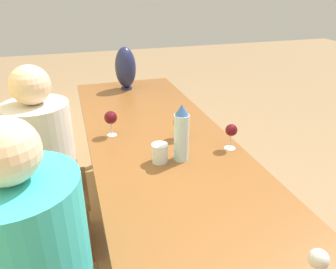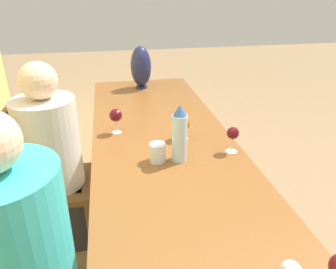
{
  "view_description": "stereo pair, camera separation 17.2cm",
  "coord_description": "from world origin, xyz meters",
  "px_view_note": "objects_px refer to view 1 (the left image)",
  "views": [
    {
      "loc": [
        -1.3,
        0.46,
        1.61
      ],
      "look_at": [
        0.19,
        0.0,
        0.87
      ],
      "focal_mm": 35.0,
      "sensor_mm": 36.0,
      "label": 1
    },
    {
      "loc": [
        -1.34,
        0.29,
        1.61
      ],
      "look_at": [
        0.19,
        0.0,
        0.87
      ],
      "focal_mm": 35.0,
      "sensor_mm": 36.0,
      "label": 2
    }
  ],
  "objects_px": {
    "water_tumbler": "(160,153)",
    "wine_glass_3": "(111,118)",
    "vase": "(126,68)",
    "wine_glass_2": "(231,131)",
    "chair_far": "(35,185)",
    "wine_glass_7": "(180,123)",
    "water_bottle": "(181,134)",
    "person_far": "(47,163)",
    "wine_glass_0": "(318,261)"
  },
  "relations": [
    {
      "from": "person_far",
      "to": "wine_glass_2",
      "type": "bearing_deg",
      "value": -109.8
    },
    {
      "from": "water_tumbler",
      "to": "wine_glass_3",
      "type": "relative_size",
      "value": 0.64
    },
    {
      "from": "chair_far",
      "to": "person_far",
      "type": "bearing_deg",
      "value": -90.0
    },
    {
      "from": "vase",
      "to": "wine_glass_3",
      "type": "relative_size",
      "value": 2.3
    },
    {
      "from": "water_bottle",
      "to": "vase",
      "type": "distance_m",
      "value": 1.27
    },
    {
      "from": "wine_glass_3",
      "to": "wine_glass_7",
      "type": "relative_size",
      "value": 1.09
    },
    {
      "from": "water_tumbler",
      "to": "wine_glass_0",
      "type": "relative_size",
      "value": 0.73
    },
    {
      "from": "wine_glass_0",
      "to": "wine_glass_3",
      "type": "distance_m",
      "value": 1.3
    },
    {
      "from": "wine_glass_3",
      "to": "person_far",
      "type": "height_order",
      "value": "person_far"
    },
    {
      "from": "wine_glass_2",
      "to": "person_far",
      "type": "xyz_separation_m",
      "value": [
        0.35,
        0.98,
        -0.22
      ]
    },
    {
      "from": "water_bottle",
      "to": "wine_glass_7",
      "type": "xyz_separation_m",
      "value": [
        0.24,
        -0.08,
        -0.05
      ]
    },
    {
      "from": "vase",
      "to": "person_far",
      "type": "bearing_deg",
      "value": 144.23
    },
    {
      "from": "water_bottle",
      "to": "wine_glass_2",
      "type": "bearing_deg",
      "value": -83.47
    },
    {
      "from": "wine_glass_0",
      "to": "wine_glass_2",
      "type": "relative_size",
      "value": 0.93
    },
    {
      "from": "wine_glass_2",
      "to": "person_far",
      "type": "distance_m",
      "value": 1.06
    },
    {
      "from": "wine_glass_0",
      "to": "wine_glass_2",
      "type": "xyz_separation_m",
      "value": [
        0.87,
        -0.16,
        0.01
      ]
    },
    {
      "from": "wine_glass_3",
      "to": "person_far",
      "type": "relative_size",
      "value": 0.12
    },
    {
      "from": "wine_glass_0",
      "to": "person_far",
      "type": "xyz_separation_m",
      "value": [
        1.23,
        0.81,
        -0.21
      ]
    },
    {
      "from": "vase",
      "to": "wine_glass_2",
      "type": "distance_m",
      "value": 1.28
    },
    {
      "from": "vase",
      "to": "wine_glass_3",
      "type": "bearing_deg",
      "value": 164.03
    },
    {
      "from": "water_tumbler",
      "to": "vase",
      "type": "height_order",
      "value": "vase"
    },
    {
      "from": "water_tumbler",
      "to": "chair_far",
      "type": "relative_size",
      "value": 0.1
    },
    {
      "from": "water_tumbler",
      "to": "wine_glass_2",
      "type": "height_order",
      "value": "wine_glass_2"
    },
    {
      "from": "wine_glass_2",
      "to": "wine_glass_7",
      "type": "distance_m",
      "value": 0.3
    },
    {
      "from": "water_bottle",
      "to": "water_tumbler",
      "type": "relative_size",
      "value": 3.07
    },
    {
      "from": "water_bottle",
      "to": "person_far",
      "type": "distance_m",
      "value": 0.83
    },
    {
      "from": "wine_glass_2",
      "to": "person_far",
      "type": "relative_size",
      "value": 0.12
    },
    {
      "from": "wine_glass_7",
      "to": "person_far",
      "type": "relative_size",
      "value": 0.11
    },
    {
      "from": "wine_glass_7",
      "to": "vase",
      "type": "bearing_deg",
      "value": 6.86
    },
    {
      "from": "water_tumbler",
      "to": "chair_far",
      "type": "height_order",
      "value": "chair_far"
    },
    {
      "from": "water_bottle",
      "to": "person_far",
      "type": "height_order",
      "value": "person_far"
    },
    {
      "from": "vase",
      "to": "chair_far",
      "type": "xyz_separation_m",
      "value": [
        -0.88,
        0.72,
        -0.44
      ]
    },
    {
      "from": "water_bottle",
      "to": "wine_glass_7",
      "type": "distance_m",
      "value": 0.25
    },
    {
      "from": "water_tumbler",
      "to": "chair_far",
      "type": "xyz_separation_m",
      "value": [
        0.38,
        0.66,
        -0.31
      ]
    },
    {
      "from": "water_tumbler",
      "to": "person_far",
      "type": "height_order",
      "value": "person_far"
    },
    {
      "from": "person_far",
      "to": "wine_glass_3",
      "type": "bearing_deg",
      "value": -89.3
    },
    {
      "from": "chair_far",
      "to": "wine_glass_7",
      "type": "bearing_deg",
      "value": -99.89
    },
    {
      "from": "water_tumbler",
      "to": "wine_glass_2",
      "type": "xyz_separation_m",
      "value": [
        0.02,
        -0.41,
        0.06
      ]
    },
    {
      "from": "wine_glass_0",
      "to": "chair_far",
      "type": "bearing_deg",
      "value": 36.42
    },
    {
      "from": "chair_far",
      "to": "wine_glass_2",
      "type": "bearing_deg",
      "value": -108.25
    },
    {
      "from": "wine_glass_3",
      "to": "chair_far",
      "type": "distance_m",
      "value": 0.6
    },
    {
      "from": "wine_glass_2",
      "to": "person_far",
      "type": "height_order",
      "value": "person_far"
    },
    {
      "from": "water_tumbler",
      "to": "wine_glass_3",
      "type": "height_order",
      "value": "wine_glass_3"
    },
    {
      "from": "water_tumbler",
      "to": "wine_glass_7",
      "type": "distance_m",
      "value": 0.3
    },
    {
      "from": "water_bottle",
      "to": "person_far",
      "type": "relative_size",
      "value": 0.25
    },
    {
      "from": "wine_glass_7",
      "to": "person_far",
      "type": "xyz_separation_m",
      "value": [
        0.15,
        0.76,
        -0.21
      ]
    },
    {
      "from": "water_bottle",
      "to": "chair_far",
      "type": "xyz_separation_m",
      "value": [
        0.39,
        0.77,
        -0.4
      ]
    },
    {
      "from": "water_bottle",
      "to": "person_far",
      "type": "xyz_separation_m",
      "value": [
        0.39,
        0.68,
        -0.26
      ]
    },
    {
      "from": "water_tumbler",
      "to": "wine_glass_7",
      "type": "height_order",
      "value": "wine_glass_7"
    },
    {
      "from": "wine_glass_7",
      "to": "person_far",
      "type": "distance_m",
      "value": 0.8
    }
  ]
}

